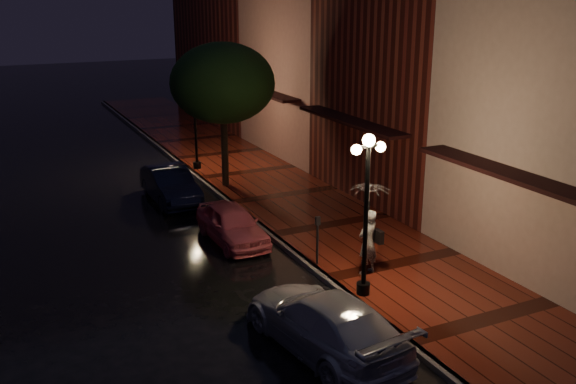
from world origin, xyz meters
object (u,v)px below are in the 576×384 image
street_tree (223,86)px  parking_meter (318,236)px  pink_car (232,224)px  woman_with_umbrella (369,215)px  streetlamp_near (366,206)px  silver_car (325,322)px  streetlamp_far (195,115)px  navy_car (170,185)px

street_tree → parking_meter: (-0.44, -8.76, -3.20)m
pink_car → woman_with_umbrella: 5.05m
streetlamp_near → silver_car: (-2.14, -1.77, -1.91)m
streetlamp_far → pink_car: 9.08m
pink_car → woman_with_umbrella: (2.45, -4.23, 1.28)m
streetlamp_near → street_tree: (0.26, 10.99, 1.64)m
pink_car → navy_car: 5.02m
street_tree → pink_car: street_tree is taller
pink_car → silver_car: (-0.49, -7.06, 0.07)m
street_tree → silver_car: street_tree is taller
parking_meter → woman_with_umbrella: bearing=-45.1°
streetlamp_far → navy_car: bearing=-121.5°
street_tree → navy_car: bearing=-164.2°
streetlamp_far → woman_with_umbrella: (0.79, -12.94, -0.70)m
pink_car → woman_with_umbrella: woman_with_umbrella is taller
pink_car → silver_car: 7.08m
pink_car → navy_car: (-0.63, 4.98, 0.06)m
streetlamp_near → woman_with_umbrella: streetlamp_near is taller
parking_meter → street_tree: bearing=92.1°
navy_car → streetlamp_far: bearing=58.0°
streetlamp_far → parking_meter: streetlamp_far is taller
street_tree → streetlamp_far: bearing=94.9°
woman_with_umbrella → silver_car: bearing=27.4°
streetlamp_far → parking_meter: size_ratio=2.93×
pink_car → street_tree: bearing=70.3°
silver_car → pink_car: bearing=-101.3°
street_tree → navy_car: size_ratio=1.41×
street_tree → parking_meter: street_tree is taller
silver_car → streetlamp_far: bearing=-105.0°
woman_with_umbrella → parking_meter: (-0.97, 1.16, -0.86)m
navy_car → silver_car: bearing=-89.8°
woman_with_umbrella → parking_meter: woman_with_umbrella is taller
pink_car → streetlamp_near: bearing=-73.8°
street_tree → parking_meter: 9.34m
parking_meter → streetlamp_far: bearing=94.1°
navy_car → parking_meter: 8.32m
streetlamp_far → silver_car: bearing=-97.7°
woman_with_umbrella → parking_meter: bearing=-66.7°
streetlamp_near → streetlamp_far: same height
street_tree → silver_car: size_ratio=1.23×
navy_car → parking_meter: bearing=-75.8°
streetlamp_near → woman_with_umbrella: 1.50m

